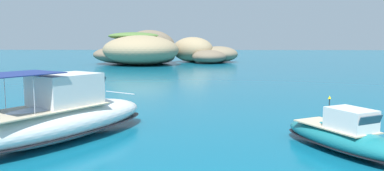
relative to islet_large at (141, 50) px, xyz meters
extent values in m
ellipsoid|color=#9E8966|center=(0.56, -3.42, 0.01)|extent=(22.38, 22.33, 6.14)
ellipsoid|color=#756651|center=(-2.60, -0.17, -1.05)|extent=(20.73, 19.97, 4.03)
ellipsoid|color=#756651|center=(3.44, 2.54, -1.61)|extent=(10.30, 10.96, 2.90)
ellipsoid|color=#756651|center=(1.06, 4.70, 0.67)|extent=(14.59, 13.41, 7.47)
ellipsoid|color=#84755B|center=(-1.05, -1.04, -0.79)|extent=(10.17, 7.28, 4.54)
ellipsoid|color=#756651|center=(0.96, 1.26, 0.45)|extent=(12.41, 10.59, 7.02)
ellipsoid|color=#517538|center=(-1.53, 1.02, 2.97)|extent=(11.53, 10.48, 1.67)
ellipsoid|color=#9E8966|center=(10.83, 7.49, -0.11)|extent=(13.77, 14.49, 5.90)
ellipsoid|color=#756651|center=(13.78, 2.28, -1.60)|extent=(7.83, 7.74, 2.92)
ellipsoid|color=#756651|center=(14.88, 2.54, -1.58)|extent=(9.93, 10.25, 2.97)
ellipsoid|color=#84755B|center=(16.91, 7.22, -1.19)|extent=(12.80, 12.83, 3.75)
ellipsoid|color=#19727A|center=(20.73, -62.09, -2.50)|extent=(4.92, 6.77, 1.13)
ellipsoid|color=black|center=(20.73, -62.09, -2.75)|extent=(5.01, 6.91, 0.14)
cube|color=#C6B793|center=(20.49, -61.65, -2.02)|extent=(3.23, 4.01, 0.06)
cube|color=silver|center=(20.89, -62.38, -1.53)|extent=(2.11, 2.30, 0.93)
cube|color=#2D4756|center=(21.34, -63.21, -1.43)|extent=(1.24, 0.81, 0.50)
ellipsoid|color=white|center=(7.24, -60.95, -2.13)|extent=(8.49, 11.08, 1.86)
ellipsoid|color=black|center=(7.24, -60.95, -2.55)|extent=(8.66, 11.30, 0.22)
cube|color=#C6B793|center=(6.82, -61.65, -1.34)|extent=(5.51, 6.60, 0.06)
cube|color=silver|center=(7.53, -60.48, -0.54)|extent=(3.56, 3.82, 1.53)
cube|color=#2D4756|center=(8.33, -59.15, -0.39)|extent=(2.00, 1.39, 0.81)
cylinder|color=silver|center=(9.46, -57.29, -1.16)|extent=(1.99, 1.22, 0.04)
cube|color=navy|center=(6.25, -62.59, 0.42)|extent=(3.90, 4.14, 0.04)
cylinder|color=silver|center=(5.26, -61.99, -0.46)|extent=(0.03, 0.03, 1.75)
cylinder|color=silver|center=(7.23, -63.19, -0.46)|extent=(0.03, 0.03, 1.75)
sphere|color=yellow|center=(22.37, -55.07, -2.78)|extent=(0.56, 0.56, 0.56)
cylinder|color=black|center=(22.37, -55.07, -2.28)|extent=(0.06, 0.06, 1.00)
cone|color=yellow|center=(22.37, -55.07, -1.68)|extent=(0.20, 0.20, 0.20)
camera|label=1|loc=(14.69, -78.12, 1.85)|focal=33.83mm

